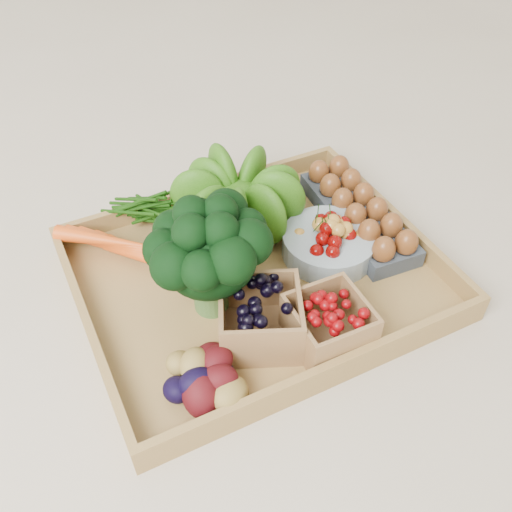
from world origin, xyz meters
name	(u,v)px	position (x,y,z in m)	size (l,w,h in m)	color
ground	(256,282)	(0.00, 0.00, 0.00)	(4.00, 4.00, 0.00)	beige
tray	(256,279)	(0.00, 0.00, 0.01)	(0.55, 0.45, 0.01)	#A47F45
carrots	(129,250)	(-0.17, 0.13, 0.04)	(0.18, 0.13, 0.04)	#F15414
lettuce	(237,192)	(0.03, 0.13, 0.09)	(0.14, 0.14, 0.14)	#1C4F0C
broccoli	(210,273)	(-0.09, -0.03, 0.09)	(0.18, 0.18, 0.14)	black
cherry_bowl	(329,244)	(0.13, -0.01, 0.04)	(0.15, 0.15, 0.04)	#8C9EA5
egg_carton	(358,217)	(0.22, 0.03, 0.03)	(0.09, 0.27, 0.03)	#383E48
potatoes	(207,371)	(-0.15, -0.16, 0.05)	(0.13, 0.13, 0.07)	#38090C
punnet_blackberry	(260,318)	(-0.05, -0.11, 0.05)	(0.12, 0.12, 0.08)	black
punnet_raspberry	(329,324)	(0.03, -0.16, 0.05)	(0.10, 0.10, 0.07)	#6B0407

